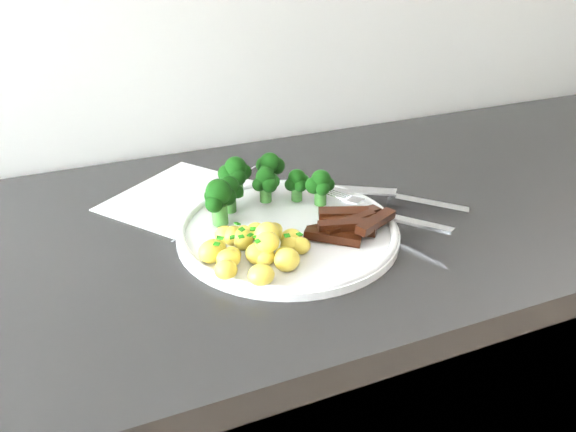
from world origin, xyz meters
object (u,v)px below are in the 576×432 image
fork (387,213)px  potatoes (253,247)px  beef_strips (347,225)px  counter (319,428)px  recipe_paper (213,206)px  knife (405,201)px  plate (288,230)px  broccoli (258,182)px

fork → potatoes: bearing=-173.8°
potatoes → beef_strips: potatoes is taller
fork → counter: bearing=130.3°
recipe_paper → knife: bearing=-22.4°
recipe_paper → plate: 0.14m
recipe_paper → beef_strips: beef_strips is taller
beef_strips → counter: bearing=82.4°
recipe_paper → fork: fork is taller
beef_strips → recipe_paper: bearing=131.0°
fork → knife: fork is taller
broccoli → potatoes: size_ratio=1.41×
potatoes → fork: (0.21, 0.02, -0.01)m
counter → knife: knife is taller
plate → potatoes: 0.09m
counter → knife: size_ratio=11.84×
recipe_paper → beef_strips: (0.14, -0.16, 0.02)m
recipe_paper → broccoli: (0.06, -0.05, 0.05)m
counter → recipe_paper: (-0.15, 0.08, 0.46)m
counter → fork: bearing=-49.7°
broccoli → beef_strips: broccoli is taller
plate → beef_strips: size_ratio=2.21×
broccoli → beef_strips: 0.15m
recipe_paper → broccoli: bearing=-38.8°
counter → recipe_paper: 0.49m
counter → potatoes: (-0.15, -0.09, 0.48)m
fork → plate: bearing=168.8°
broccoli → counter: bearing=-20.4°
counter → fork: fork is taller
beef_strips → fork: beef_strips is taller
counter → knife: 0.48m
plate → broccoli: (-0.01, 0.08, 0.04)m
plate → recipe_paper: bearing=120.3°
potatoes → plate: bearing=36.3°
counter → plate: (-0.08, -0.04, 0.46)m
potatoes → beef_strips: size_ratio=1.01×
recipe_paper → potatoes: size_ratio=2.63×
potatoes → beef_strips: bearing=4.2°
recipe_paper → potatoes: 0.17m
potatoes → knife: potatoes is taller
fork → knife: bearing=34.6°
broccoli → fork: bearing=-34.2°
recipe_paper → fork: bearing=-35.6°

